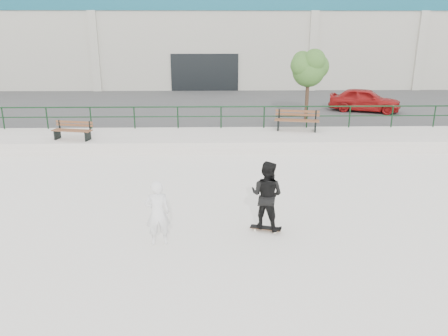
{
  "coord_description": "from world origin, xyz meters",
  "views": [
    {
      "loc": [
        0.68,
        -9.16,
        4.88
      ],
      "look_at": [
        0.93,
        2.0,
        1.34
      ],
      "focal_mm": 35.0,
      "sensor_mm": 36.0,
      "label": 1
    }
  ],
  "objects_px": {
    "standing_skater": "(267,195)",
    "seated_skater": "(158,213)",
    "red_car": "(365,100)",
    "bench_left": "(73,131)",
    "bench_right": "(297,120)",
    "tree": "(309,67)",
    "skateboard": "(266,228)"
  },
  "relations": [
    {
      "from": "bench_left",
      "to": "red_car",
      "type": "xyz_separation_m",
      "value": [
        14.29,
        6.24,
        0.28
      ]
    },
    {
      "from": "standing_skater",
      "to": "seated_skater",
      "type": "bearing_deg",
      "value": 44.58
    },
    {
      "from": "seated_skater",
      "to": "red_car",
      "type": "bearing_deg",
      "value": -133.22
    },
    {
      "from": "bench_left",
      "to": "tree",
      "type": "bearing_deg",
      "value": 31.67
    },
    {
      "from": "standing_skater",
      "to": "bench_left",
      "type": "bearing_deg",
      "value": -16.96
    },
    {
      "from": "bench_left",
      "to": "skateboard",
      "type": "height_order",
      "value": "bench_left"
    },
    {
      "from": "bench_right",
      "to": "red_car",
      "type": "relative_size",
      "value": 0.54
    },
    {
      "from": "skateboard",
      "to": "seated_skater",
      "type": "xyz_separation_m",
      "value": [
        -2.63,
        -0.66,
        0.72
      ]
    },
    {
      "from": "red_car",
      "to": "tree",
      "type": "bearing_deg",
      "value": 144.82
    },
    {
      "from": "bench_right",
      "to": "seated_skater",
      "type": "height_order",
      "value": "seated_skater"
    },
    {
      "from": "tree",
      "to": "skateboard",
      "type": "height_order",
      "value": "tree"
    },
    {
      "from": "bench_right",
      "to": "red_car",
      "type": "xyz_separation_m",
      "value": [
        4.64,
        4.73,
        0.2
      ]
    },
    {
      "from": "standing_skater",
      "to": "seated_skater",
      "type": "distance_m",
      "value": 2.71
    },
    {
      "from": "bench_right",
      "to": "tree",
      "type": "height_order",
      "value": "tree"
    },
    {
      "from": "skateboard",
      "to": "seated_skater",
      "type": "height_order",
      "value": "seated_skater"
    },
    {
      "from": "tree",
      "to": "seated_skater",
      "type": "height_order",
      "value": "tree"
    },
    {
      "from": "red_car",
      "to": "standing_skater",
      "type": "relative_size",
      "value": 2.19
    },
    {
      "from": "tree",
      "to": "seated_skater",
      "type": "distance_m",
      "value": 13.85
    },
    {
      "from": "seated_skater",
      "to": "bench_left",
      "type": "bearing_deg",
      "value": -71.57
    },
    {
      "from": "standing_skater",
      "to": "tree",
      "type": "bearing_deg",
      "value": -75.66
    },
    {
      "from": "bench_left",
      "to": "standing_skater",
      "type": "relative_size",
      "value": 0.98
    },
    {
      "from": "tree",
      "to": "standing_skater",
      "type": "relative_size",
      "value": 2.02
    },
    {
      "from": "bench_left",
      "to": "tree",
      "type": "relative_size",
      "value": 0.49
    },
    {
      "from": "bench_right",
      "to": "skateboard",
      "type": "xyz_separation_m",
      "value": [
        -2.47,
        -9.35,
        -0.88
      ]
    },
    {
      "from": "red_car",
      "to": "seated_skater",
      "type": "xyz_separation_m",
      "value": [
        -9.74,
        -14.73,
        -0.36
      ]
    },
    {
      "from": "tree",
      "to": "seated_skater",
      "type": "bearing_deg",
      "value": -116.06
    },
    {
      "from": "skateboard",
      "to": "bench_right",
      "type": "bearing_deg",
      "value": 91.41
    },
    {
      "from": "bench_left",
      "to": "red_car",
      "type": "distance_m",
      "value": 15.59
    },
    {
      "from": "bench_right",
      "to": "tree",
      "type": "bearing_deg",
      "value": 80.2
    },
    {
      "from": "red_car",
      "to": "standing_skater",
      "type": "xyz_separation_m",
      "value": [
        -7.11,
        -14.07,
        -0.18
      ]
    },
    {
      "from": "bench_right",
      "to": "standing_skater",
      "type": "xyz_separation_m",
      "value": [
        -2.47,
        -9.35,
        0.02
      ]
    },
    {
      "from": "bench_left",
      "to": "seated_skater",
      "type": "height_order",
      "value": "seated_skater"
    }
  ]
}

